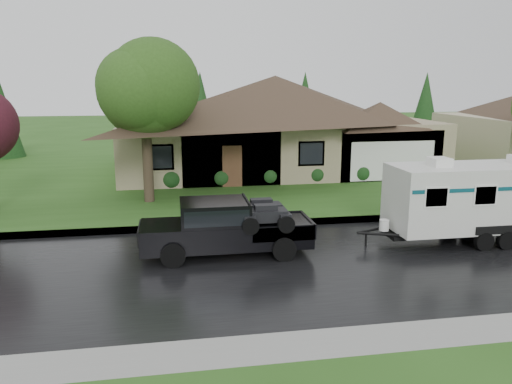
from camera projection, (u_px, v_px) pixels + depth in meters
ground at (300, 243)px, 17.04m from camera, size 140.00×140.00×0.00m
road at (317, 263)px, 15.11m from camera, size 140.00×8.00×0.01m
curb at (286, 223)px, 19.19m from camera, size 140.00×0.50×0.15m
lawn at (240, 168)px, 31.46m from camera, size 140.00×26.00×0.15m
house_main at (280, 112)px, 29.96m from camera, size 19.44×10.80×6.90m
tree_left_green at (144, 93)px, 21.33m from camera, size 4.14×4.14×6.85m
shrub_row at (293, 174)px, 26.18m from camera, size 13.60×1.00×1.00m
pickup_truck at (223, 226)px, 15.69m from camera, size 5.30×2.01×1.77m
travel_trailer at (480, 197)px, 16.99m from camera, size 6.54×2.30×2.93m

